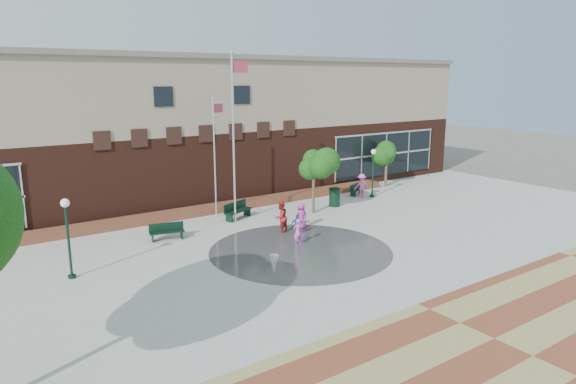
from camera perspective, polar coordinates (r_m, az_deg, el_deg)
ground at (r=21.62m, az=6.15°, el=-8.64°), size 120.00×120.00×0.00m
plaza_concrete at (r=24.58m, az=0.00°, el=-5.92°), size 46.00×18.00×0.01m
paver_band at (r=17.46m, az=21.93°, el=-14.90°), size 46.00×6.00×0.01m
splash_pad at (r=23.81m, az=1.39°, el=-6.54°), size 8.40×8.40×0.01m
library_building at (r=35.37m, az=-12.71°, el=7.13°), size 44.40×10.40×9.20m
flower_bed at (r=30.87m, az=-8.11°, el=-2.20°), size 26.00×1.20×0.40m
flagpole_left at (r=27.66m, az=-6.02°, el=6.91°), size 1.08×0.18×9.17m
flagpole_right at (r=28.91m, az=-8.12°, el=4.48°), size 0.80×0.33×6.79m
lamp_left at (r=21.78m, az=-23.30°, el=-3.85°), size 0.34×0.34×3.26m
lamp_right at (r=34.38m, az=9.43°, el=2.69°), size 0.34×0.34×3.23m
bench_left at (r=25.91m, az=-13.29°, el=-4.66°), size 1.75×0.84×0.85m
bench_mid at (r=29.08m, az=-5.57°, el=-2.42°), size 2.00×1.23×0.97m
bench_right at (r=35.21m, az=7.69°, el=0.06°), size 1.58×0.96×0.77m
trash_can at (r=31.84m, az=5.19°, el=-0.58°), size 0.71×0.71×1.16m
tree_mid at (r=29.74m, az=2.88°, el=3.31°), size 2.47×2.47×4.16m
tree_small_right at (r=38.02m, az=10.93°, el=4.44°), size 2.07×2.07×3.54m
water_jet_a at (r=21.07m, az=-1.55°, el=-9.15°), size 0.40×0.40×0.78m
water_jet_b at (r=25.03m, az=1.12°, el=-5.59°), size 0.23×0.23×0.51m
child_splash at (r=24.40m, az=1.09°, el=-4.48°), size 0.48×0.33×1.29m
adult_red at (r=26.23m, az=-0.80°, el=-2.82°), size 0.96×0.84×1.68m
adult_pink at (r=26.98m, az=1.49°, el=-2.69°), size 0.71×0.49×1.41m
child_blue at (r=25.90m, az=1.04°, el=-3.69°), size 0.67×0.61×1.10m
person_bench at (r=34.36m, az=8.19°, el=0.68°), size 1.19×0.95×1.61m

